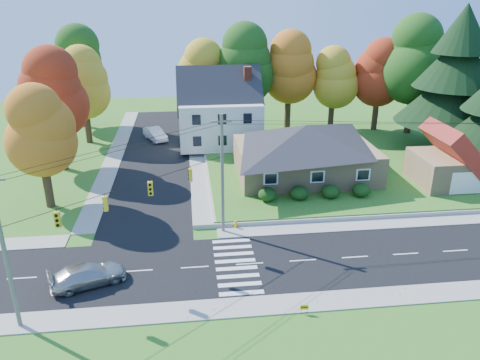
# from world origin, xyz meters

# --- Properties ---
(ground) EXTENTS (120.00, 120.00, 0.00)m
(ground) POSITION_xyz_m (0.00, 0.00, 0.00)
(ground) COLOR #3D7923
(road_main) EXTENTS (90.00, 8.00, 0.02)m
(road_main) POSITION_xyz_m (0.00, 0.00, 0.01)
(road_main) COLOR black
(road_main) RESTS_ON ground
(road_cross) EXTENTS (8.00, 44.00, 0.02)m
(road_cross) POSITION_xyz_m (-8.00, 26.00, 0.01)
(road_cross) COLOR black
(road_cross) RESTS_ON ground
(sidewalk_north) EXTENTS (90.00, 2.00, 0.08)m
(sidewalk_north) POSITION_xyz_m (0.00, 5.00, 0.04)
(sidewalk_north) COLOR #9C9A90
(sidewalk_north) RESTS_ON ground
(sidewalk_south) EXTENTS (90.00, 2.00, 0.08)m
(sidewalk_south) POSITION_xyz_m (0.00, -5.00, 0.04)
(sidewalk_south) COLOR #9C9A90
(sidewalk_south) RESTS_ON ground
(lawn) EXTENTS (30.00, 30.00, 0.50)m
(lawn) POSITION_xyz_m (13.00, 21.00, 0.25)
(lawn) COLOR #3D7923
(lawn) RESTS_ON ground
(ranch_house) EXTENTS (14.60, 10.60, 5.40)m
(ranch_house) POSITION_xyz_m (8.00, 16.00, 3.27)
(ranch_house) COLOR tan
(ranch_house) RESTS_ON lawn
(colonial_house) EXTENTS (10.40, 8.40, 9.60)m
(colonial_house) POSITION_xyz_m (0.04, 28.00, 4.58)
(colonial_house) COLOR silver
(colonial_house) RESTS_ON lawn
(garage) EXTENTS (7.30, 6.30, 4.60)m
(garage) POSITION_xyz_m (22.00, 11.99, 2.84)
(garage) COLOR tan
(garage) RESTS_ON lawn
(hedge_row) EXTENTS (10.70, 1.70, 1.27)m
(hedge_row) POSITION_xyz_m (7.50, 9.80, 1.14)
(hedge_row) COLOR #163A10
(hedge_row) RESTS_ON lawn
(traffic_infrastructure) EXTENTS (38.10, 10.66, 10.00)m
(traffic_infrastructure) POSITION_xyz_m (-0.15, 1.35, 5.15)
(traffic_infrastructure) COLOR #666059
(traffic_infrastructure) RESTS_ON ground
(tree_lot_0) EXTENTS (6.72, 6.72, 12.51)m
(tree_lot_0) POSITION_xyz_m (-2.00, 34.00, 8.31)
(tree_lot_0) COLOR #3F2A19
(tree_lot_0) RESTS_ON lawn
(tree_lot_1) EXTENTS (7.84, 7.84, 14.60)m
(tree_lot_1) POSITION_xyz_m (4.00, 33.00, 9.61)
(tree_lot_1) COLOR #3F2A19
(tree_lot_1) RESTS_ON lawn
(tree_lot_2) EXTENTS (7.28, 7.28, 13.56)m
(tree_lot_2) POSITION_xyz_m (10.00, 34.00, 8.96)
(tree_lot_2) COLOR #3F2A19
(tree_lot_2) RESTS_ON lawn
(tree_lot_3) EXTENTS (6.16, 6.16, 11.47)m
(tree_lot_3) POSITION_xyz_m (16.00, 33.00, 7.65)
(tree_lot_3) COLOR #3F2A19
(tree_lot_3) RESTS_ON lawn
(tree_lot_4) EXTENTS (6.72, 6.72, 12.51)m
(tree_lot_4) POSITION_xyz_m (22.00, 32.00, 8.31)
(tree_lot_4) COLOR #3F2A19
(tree_lot_4) RESTS_ON lawn
(tree_lot_5) EXTENTS (8.40, 8.40, 15.64)m
(tree_lot_5) POSITION_xyz_m (26.00, 30.00, 10.27)
(tree_lot_5) COLOR #3F2A19
(tree_lot_5) RESTS_ON lawn
(conifer_east_a) EXTENTS (12.80, 12.80, 16.96)m
(conifer_east_a) POSITION_xyz_m (27.00, 22.00, 9.39)
(conifer_east_a) COLOR #3F2A19
(conifer_east_a) RESTS_ON lawn
(tree_west_0) EXTENTS (6.16, 6.16, 11.47)m
(tree_west_0) POSITION_xyz_m (-17.00, 12.00, 7.15)
(tree_west_0) COLOR #3F2A19
(tree_west_0) RESTS_ON ground
(tree_west_1) EXTENTS (7.28, 7.28, 13.56)m
(tree_west_1) POSITION_xyz_m (-18.00, 22.00, 8.46)
(tree_west_1) COLOR #3F2A19
(tree_west_1) RESTS_ON ground
(tree_west_2) EXTENTS (6.72, 6.72, 12.51)m
(tree_west_2) POSITION_xyz_m (-17.00, 32.00, 7.81)
(tree_west_2) COLOR #3F2A19
(tree_west_2) RESTS_ON ground
(tree_west_3) EXTENTS (7.84, 7.84, 14.60)m
(tree_west_3) POSITION_xyz_m (-19.00, 40.00, 9.11)
(tree_west_3) COLOR #3F2A19
(tree_west_3) RESTS_ON ground
(silver_sedan) EXTENTS (5.46, 3.73, 1.47)m
(silver_sedan) POSITION_xyz_m (-11.20, -1.25, 0.75)
(silver_sedan) COLOR #AFAFAF
(silver_sedan) RESTS_ON road_main
(white_car) EXTENTS (3.60, 5.17, 1.62)m
(white_car) POSITION_xyz_m (-8.41, 32.05, 0.83)
(white_car) COLOR silver
(white_car) RESTS_ON road_cross
(fire_hydrant) EXTENTS (0.41, 0.32, 0.71)m
(fire_hydrant) POSITION_xyz_m (-0.42, 5.65, 0.34)
(fire_hydrant) COLOR yellow
(fire_hydrant) RESTS_ON ground
(yard_sign) EXTENTS (0.52, 0.08, 0.65)m
(yard_sign) POSITION_xyz_m (2.60, -6.02, 0.46)
(yard_sign) COLOR black
(yard_sign) RESTS_ON ground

